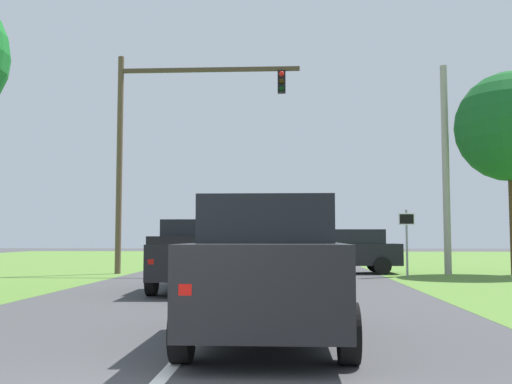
% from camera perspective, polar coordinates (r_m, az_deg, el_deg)
% --- Properties ---
extents(ground_plane, '(120.00, 120.00, 0.00)m').
position_cam_1_polar(ground_plane, '(15.29, -2.03, -9.88)').
color(ground_plane, '#424244').
extents(red_suv_near, '(2.21, 4.60, 2.03)m').
position_cam_1_polar(red_suv_near, '(8.62, 1.18, -7.16)').
color(red_suv_near, black).
rests_on(red_suv_near, ground_plane).
extents(pickup_truck_lead, '(2.32, 5.45, 1.94)m').
position_cam_1_polar(pickup_truck_lead, '(16.82, -5.57, -5.96)').
color(pickup_truck_lead, black).
rests_on(pickup_truck_lead, ground_plane).
extents(traffic_light, '(7.47, 0.40, 8.90)m').
position_cam_1_polar(traffic_light, '(24.68, -8.91, 5.81)').
color(traffic_light, brown).
rests_on(traffic_light, ground_plane).
extents(keep_moving_sign, '(0.60, 0.09, 2.50)m').
position_cam_1_polar(keep_moving_sign, '(23.06, 14.22, -3.89)').
color(keep_moving_sign, gray).
rests_on(keep_moving_sign, ground_plane).
extents(oak_tree_right, '(4.33, 4.33, 7.98)m').
position_cam_1_polar(oak_tree_right, '(25.64, 23.22, 5.73)').
color(oak_tree_right, '#4C351E').
rests_on(oak_tree_right, ground_plane).
extents(crossing_suv_far, '(4.41, 2.10, 1.78)m').
position_cam_1_polar(crossing_suv_far, '(24.69, 8.62, -5.53)').
color(crossing_suv_far, black).
rests_on(crossing_suv_far, ground_plane).
extents(utility_pole_right, '(0.28, 0.28, 8.39)m').
position_cam_1_polar(utility_pole_right, '(24.99, 17.69, 2.13)').
color(utility_pole_right, '#9E998E').
rests_on(utility_pole_right, ground_plane).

